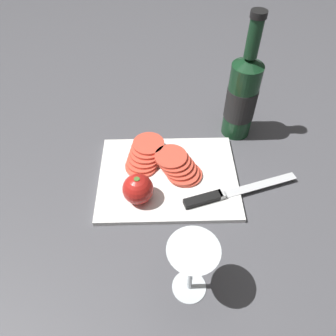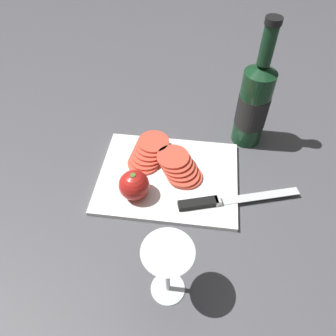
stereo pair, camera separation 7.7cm
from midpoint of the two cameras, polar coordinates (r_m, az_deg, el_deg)
ground_plane at (r=0.81m, az=0.07°, el=-1.79°), size 3.00×3.00×0.00m
cutting_board at (r=0.80m, az=2.76°, el=-1.87°), size 0.34×0.26×0.01m
wine_bottle at (r=0.86m, az=17.23°, el=10.51°), size 0.08×0.08×0.33m
wine_glass at (r=0.57m, az=4.00°, el=-16.61°), size 0.09×0.09×0.15m
whole_tomato at (r=0.73m, az=-2.95°, el=-3.17°), size 0.07×0.07×0.07m
knife at (r=0.75m, az=10.71°, el=-5.96°), size 0.28×0.10×0.01m
tomato_slice_stack_near at (r=0.79m, az=4.77°, el=-0.05°), size 0.12×0.12×0.04m
tomato_slice_stack_far at (r=0.82m, az=-0.74°, el=2.61°), size 0.10×0.13×0.04m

